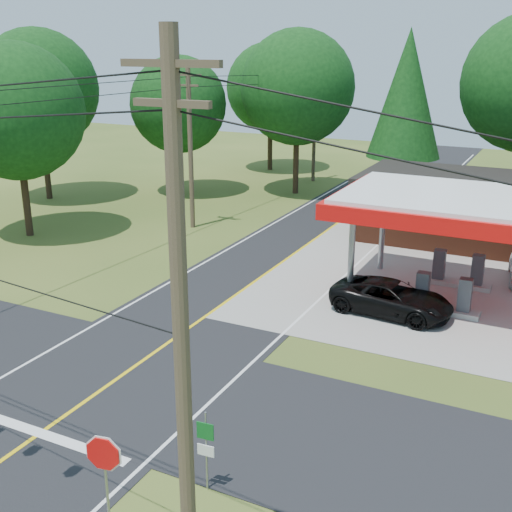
% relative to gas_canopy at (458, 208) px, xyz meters
% --- Properties ---
extents(ground, '(120.00, 120.00, 0.00)m').
position_rel_gas_canopy_xyz_m(ground, '(-9.00, -13.00, -4.27)').
color(ground, '#3D531D').
rests_on(ground, ground).
extents(main_highway, '(8.00, 120.00, 0.02)m').
position_rel_gas_canopy_xyz_m(main_highway, '(-9.00, -13.00, -4.26)').
color(main_highway, black).
rests_on(main_highway, ground).
extents(cross_road, '(70.00, 7.00, 0.02)m').
position_rel_gas_canopy_xyz_m(cross_road, '(-9.00, -13.00, -4.25)').
color(cross_road, black).
rests_on(cross_road, ground).
extents(lane_center_yellow, '(0.15, 110.00, 0.00)m').
position_rel_gas_canopy_xyz_m(lane_center_yellow, '(-9.00, -13.00, -4.24)').
color(lane_center_yellow, yellow).
rests_on(lane_center_yellow, main_highway).
extents(gas_canopy, '(10.60, 7.40, 4.88)m').
position_rel_gas_canopy_xyz_m(gas_canopy, '(0.00, 0.00, 0.00)').
color(gas_canopy, gray).
rests_on(gas_canopy, ground).
extents(convenience_store, '(16.40, 7.55, 3.80)m').
position_rel_gas_canopy_xyz_m(convenience_store, '(1.00, 9.98, -2.35)').
color(convenience_store, '#582A19').
rests_on(convenience_store, ground).
extents(utility_pole_near_right, '(1.80, 0.30, 11.50)m').
position_rel_gas_canopy_xyz_m(utility_pole_near_right, '(-1.50, -20.00, 1.69)').
color(utility_pole_near_right, '#473828').
rests_on(utility_pole_near_right, ground).
extents(utility_pole_far_left, '(1.80, 0.30, 10.00)m').
position_rel_gas_canopy_xyz_m(utility_pole_far_left, '(-17.00, 5.00, 0.93)').
color(utility_pole_far_left, '#473828').
rests_on(utility_pole_far_left, ground).
extents(utility_pole_north, '(0.30, 0.30, 9.50)m').
position_rel_gas_canopy_xyz_m(utility_pole_north, '(-15.50, 22.00, 0.48)').
color(utility_pole_north, '#473828').
rests_on(utility_pole_north, ground).
extents(treeline_backdrop, '(70.27, 51.59, 13.30)m').
position_rel_gas_canopy_xyz_m(treeline_backdrop, '(-8.18, 11.01, 3.22)').
color(treeline_backdrop, '#332316').
rests_on(treeline_backdrop, ground).
extents(suv_car, '(5.65, 5.65, 1.45)m').
position_rel_gas_canopy_xyz_m(suv_car, '(-1.95, -3.00, -3.54)').
color(suv_car, black).
rests_on(suv_car, ground).
extents(octagonal_stop_sign, '(0.94, 0.22, 2.78)m').
position_rel_gas_canopy_xyz_m(octagonal_stop_sign, '(-4.41, -19.01, -2.17)').
color(octagonal_stop_sign, gray).
rests_on(octagonal_stop_sign, ground).
extents(route_sign_post, '(0.47, 0.10, 2.31)m').
position_rel_gas_canopy_xyz_m(route_sign_post, '(-3.20, -16.52, -2.88)').
color(route_sign_post, gray).
rests_on(route_sign_post, ground).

